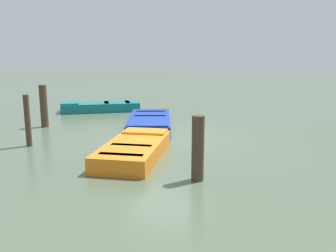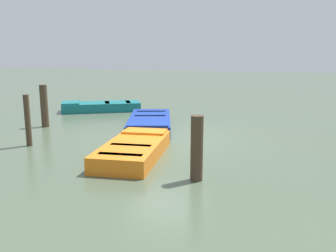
{
  "view_description": "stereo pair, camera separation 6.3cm",
  "coord_description": "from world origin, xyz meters",
  "views": [
    {
      "loc": [
        10.61,
        3.39,
        2.67
      ],
      "look_at": [
        0.0,
        0.0,
        0.35
      ],
      "focal_mm": 38.19,
      "sensor_mm": 36.0,
      "label": 1
    },
    {
      "loc": [
        10.6,
        3.45,
        2.67
      ],
      "look_at": [
        0.0,
        0.0,
        0.35
      ],
      "focal_mm": 38.19,
      "sensor_mm": 36.0,
      "label": 2
    }
  ],
  "objects": [
    {
      "name": "ground_plane",
      "position": [
        0.0,
        0.0,
        0.0
      ],
      "size": [
        80.0,
        80.0,
        0.0
      ],
      "primitive_type": "plane",
      "color": "#475642"
    },
    {
      "name": "rowboat_orange",
      "position": [
        2.44,
        -0.13,
        0.22
      ],
      "size": [
        3.22,
        1.72,
        0.46
      ],
      "rotation": [
        0.0,
        0.0,
        3.27
      ],
      "color": "orange",
      "rests_on": "ground_plane"
    },
    {
      "name": "rowboat_blue",
      "position": [
        -1.04,
        -1.02,
        0.22
      ],
      "size": [
        3.88,
        2.5,
        0.46
      ],
      "rotation": [
        0.0,
        0.0,
        0.32
      ],
      "color": "navy",
      "rests_on": "ground_plane"
    },
    {
      "name": "rowboat_teal",
      "position": [
        -3.85,
        -4.5,
        0.22
      ],
      "size": [
        2.79,
        3.62,
        0.46
      ],
      "rotation": [
        0.0,
        0.0,
        5.24
      ],
      "color": "#14666B",
      "rests_on": "ground_plane"
    },
    {
      "name": "mooring_piling_center",
      "position": [
        3.58,
        1.8,
        0.7
      ],
      "size": [
        0.26,
        0.26,
        1.39
      ],
      "primitive_type": "cylinder",
      "color": "#423323",
      "rests_on": "ground_plane"
    },
    {
      "name": "mooring_piling_far_right",
      "position": [
        2.32,
        -3.47,
        0.74
      ],
      "size": [
        0.16,
        0.16,
        1.49
      ],
      "primitive_type": "cylinder",
      "color": "#423323",
      "rests_on": "ground_plane"
    },
    {
      "name": "mooring_piling_mid_right",
      "position": [
        -0.11,
        -4.72,
        0.76
      ],
      "size": [
        0.26,
        0.26,
        1.52
      ],
      "primitive_type": "cylinder",
      "color": "#423323",
      "rests_on": "ground_plane"
    }
  ]
}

